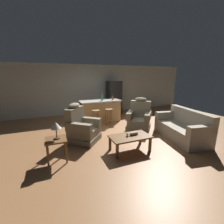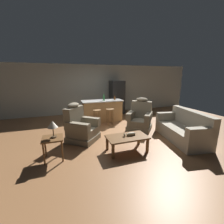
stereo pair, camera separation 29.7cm
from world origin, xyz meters
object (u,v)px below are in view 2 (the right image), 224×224
(fish_figurine, at_px, (130,134))
(table_lamp, at_px, (53,125))
(recliner_near_lamp, at_px, (81,127))
(refrigerator, at_px, (117,97))
(end_table, at_px, (53,141))
(kitchen_island, at_px, (102,111))
(bottle_short_amber, at_px, (115,98))
(coffee_table, at_px, (127,138))
(bar_stool_right, at_px, (110,114))
(bar_stool_left, at_px, (97,115))
(recliner_near_island, at_px, (140,119))
(couch, at_px, (183,129))
(bottle_tall_green, at_px, (104,98))

(fish_figurine, distance_m, table_lamp, 1.98)
(recliner_near_lamp, relative_size, refrigerator, 0.68)
(end_table, bearing_deg, kitchen_island, 53.71)
(refrigerator, relative_size, bottle_short_amber, 8.53)
(kitchen_island, height_order, refrigerator, refrigerator)
(coffee_table, height_order, refrigerator, refrigerator)
(bar_stool_right, xyz_separation_m, bottle_short_amber, (0.40, 0.53, 0.56))
(recliner_near_lamp, xyz_separation_m, kitchen_island, (1.21, 1.79, 0.06))
(bar_stool_left, xyz_separation_m, bar_stool_right, (0.56, 0.00, 0.00))
(end_table, height_order, bar_stool_right, bar_stool_right)
(recliner_near_island, xyz_separation_m, table_lamp, (-3.03, -1.19, 0.45))
(bar_stool_left, bearing_deg, bar_stool_right, 0.00)
(kitchen_island, bearing_deg, bar_stool_left, -122.11)
(couch, distance_m, bar_stool_left, 3.18)
(couch, height_order, recliner_near_lamp, recliner_near_lamp)
(coffee_table, xyz_separation_m, fish_figurine, (0.09, 0.02, 0.10))
(bar_stool_left, bearing_deg, end_table, -127.46)
(bottle_short_amber, bearing_deg, refrigerator, 64.82)
(table_lamp, relative_size, bar_stool_left, 0.60)
(bar_stool_right, relative_size, bottle_tall_green, 2.22)
(recliner_near_lamp, xyz_separation_m, end_table, (-0.79, -0.93, 0.04))
(couch, xyz_separation_m, table_lamp, (-3.85, 0.13, 0.53))
(bottle_short_amber, bearing_deg, bar_stool_left, -150.89)
(coffee_table, relative_size, refrigerator, 0.62)
(recliner_near_lamp, height_order, bar_stool_left, recliner_near_lamp)
(couch, bearing_deg, bar_stool_left, -33.79)
(bottle_short_amber, bearing_deg, end_table, -134.30)
(end_table, relative_size, table_lamp, 1.37)
(fish_figurine, height_order, end_table, end_table)
(end_table, bearing_deg, fish_figurine, -5.80)
(coffee_table, height_order, bar_stool_left, bar_stool_left)
(recliner_near_lamp, height_order, bar_stool_right, recliner_near_lamp)
(couch, distance_m, recliner_near_lamp, 3.27)
(coffee_table, relative_size, bottle_tall_green, 3.58)
(recliner_near_lamp, bearing_deg, table_lamp, -89.01)
(recliner_near_lamp, height_order, bottle_short_amber, recliner_near_lamp)
(end_table, distance_m, refrigerator, 5.06)
(couch, bearing_deg, bottle_tall_green, -46.49)
(refrigerator, bearing_deg, bottle_short_amber, -115.18)
(coffee_table, xyz_separation_m, table_lamp, (-1.84, 0.23, 0.50))
(refrigerator, height_order, bottle_short_amber, refrigerator)
(couch, bearing_deg, table_lamp, 8.41)
(bar_stool_left, xyz_separation_m, bottle_short_amber, (0.96, 0.53, 0.56))
(couch, height_order, bar_stool_right, couch)
(end_table, bearing_deg, recliner_near_lamp, 49.60)
(refrigerator, bearing_deg, coffee_table, -107.40)
(recliner_near_lamp, relative_size, table_lamp, 2.93)
(recliner_near_island, relative_size, refrigerator, 0.68)
(table_lamp, bearing_deg, refrigerator, 51.26)
(coffee_table, height_order, bar_stool_right, bar_stool_right)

